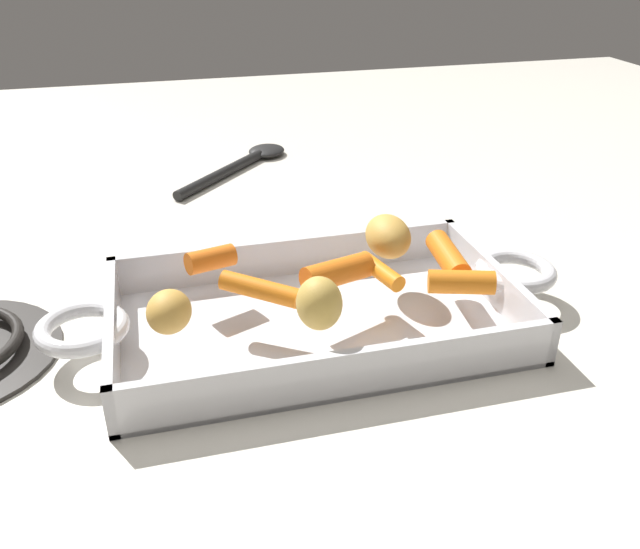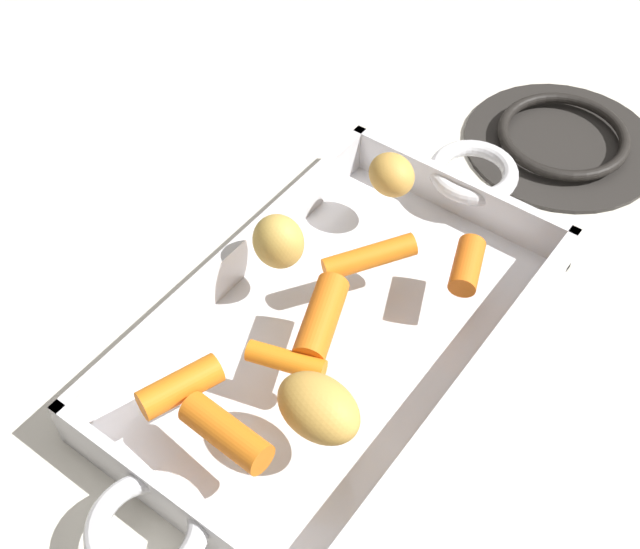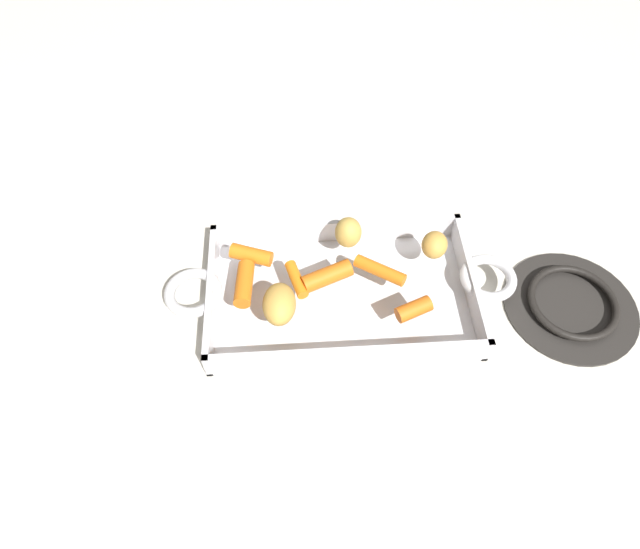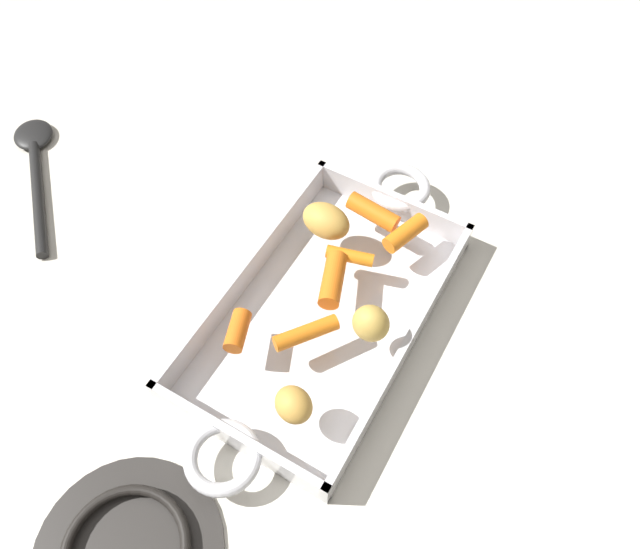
# 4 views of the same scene
# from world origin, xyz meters

# --- Properties ---
(ground_plane) EXTENTS (2.17, 2.17, 0.00)m
(ground_plane) POSITION_xyz_m (0.00, 0.00, 0.00)
(ground_plane) COLOR silver
(roasting_dish) EXTENTS (0.47, 0.21, 0.04)m
(roasting_dish) POSITION_xyz_m (0.00, 0.00, 0.01)
(roasting_dish) COLOR silver
(roasting_dish) RESTS_ON ground_plane
(baby_carrot_southeast) EXTENTS (0.05, 0.04, 0.02)m
(baby_carrot_southeast) POSITION_xyz_m (-0.08, 0.06, 0.05)
(baby_carrot_southeast) COLOR orange
(baby_carrot_southeast) RESTS_ON roasting_dish
(baby_carrot_center_right) EXTENTS (0.03, 0.07, 0.03)m
(baby_carrot_center_right) POSITION_xyz_m (0.13, 0.01, 0.05)
(baby_carrot_center_right) COLOR orange
(baby_carrot_center_right) RESTS_ON roasting_dish
(baby_carrot_short) EXTENTS (0.07, 0.05, 0.03)m
(baby_carrot_short) POSITION_xyz_m (0.02, -0.00, 0.06)
(baby_carrot_short) COLOR orange
(baby_carrot_short) RESTS_ON roasting_dish
(baby_carrot_southwest) EXTENTS (0.07, 0.06, 0.02)m
(baby_carrot_southwest) POSITION_xyz_m (-0.05, -0.01, 0.05)
(baby_carrot_southwest) COLOR orange
(baby_carrot_southwest) RESTS_ON roasting_dish
(baby_carrot_northeast) EXTENTS (0.03, 0.06, 0.02)m
(baby_carrot_northeast) POSITION_xyz_m (0.06, -0.00, 0.05)
(baby_carrot_northeast) COLOR orange
(baby_carrot_northeast) RESTS_ON roasting_dish
(baby_carrot_northwest) EXTENTS (0.06, 0.04, 0.02)m
(baby_carrot_northwest) POSITION_xyz_m (0.12, -0.04, 0.05)
(baby_carrot_northwest) COLOR orange
(baby_carrot_northwest) RESTS_ON roasting_dish
(potato_golden_small) EXTENTS (0.04, 0.04, 0.04)m
(potato_golden_small) POSITION_xyz_m (-0.01, -0.06, 0.07)
(potato_golden_small) COLOR gold
(potato_golden_small) RESTS_ON roasting_dish
(potato_halved) EXTENTS (0.05, 0.06, 0.04)m
(potato_halved) POSITION_xyz_m (0.08, 0.04, 0.06)
(potato_halved) COLOR gold
(potato_halved) RESTS_ON roasting_dish
(potato_whole) EXTENTS (0.05, 0.05, 0.03)m
(potato_whole) POSITION_xyz_m (-0.13, -0.04, 0.06)
(potato_whole) COLOR gold
(potato_whole) RESTS_ON roasting_dish
(serving_spoon) EXTENTS (0.20, 0.21, 0.01)m
(serving_spoon) POSITION_xyz_m (0.01, 0.46, 0.01)
(serving_spoon) COLOR black
(serving_spoon) RESTS_ON ground_plane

